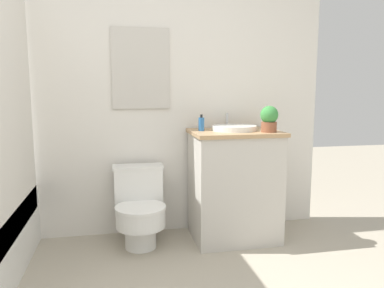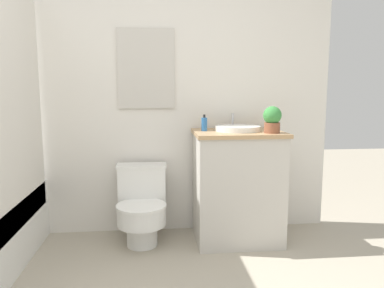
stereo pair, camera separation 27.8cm
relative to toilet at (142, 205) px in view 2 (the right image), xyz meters
The scene contains 6 objects.
wall_back 1.00m from the toilet, 112.65° to the left, with size 3.51×0.07×2.50m.
toilet is the anchor object (origin of this frame).
vanity 0.79m from the toilet, ahead, with size 0.70×0.55×0.90m.
sink 0.99m from the toilet, ahead, with size 0.36×0.39×0.13m.
soap_bottle 0.82m from the toilet, ahead, with size 0.05×0.05×0.13m.
potted_plant 1.23m from the toilet, ahead, with size 0.14×0.14×0.20m.
Camera 2 is at (0.23, -1.30, 1.23)m, focal length 35.00 mm.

